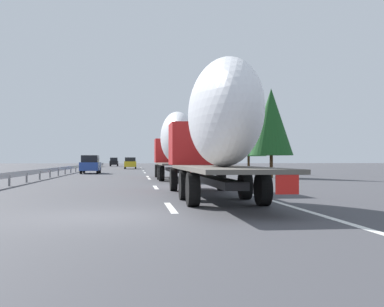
{
  "coord_description": "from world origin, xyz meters",
  "views": [
    {
      "loc": [
        -12.01,
        -0.75,
        1.43
      ],
      "look_at": [
        17.99,
        -4.38,
        1.83
      ],
      "focal_mm": 44.03,
      "sensor_mm": 36.0,
      "label": 1
    }
  ],
  "objects_px": {
    "truck_lead": "(175,143)",
    "car_yellow_coupe": "(130,163)",
    "car_blue_sedan": "(91,164)",
    "road_sign": "(186,152)",
    "truck_trailing": "(216,127)",
    "car_black_suv": "(114,162)"
  },
  "relations": [
    {
      "from": "car_black_suv",
      "to": "car_blue_sedan",
      "type": "height_order",
      "value": "car_blue_sedan"
    },
    {
      "from": "car_yellow_coupe",
      "to": "road_sign",
      "type": "bearing_deg",
      "value": -159.69
    },
    {
      "from": "car_blue_sedan",
      "to": "road_sign",
      "type": "relative_size",
      "value": 1.31
    },
    {
      "from": "car_black_suv",
      "to": "road_sign",
      "type": "height_order",
      "value": "road_sign"
    },
    {
      "from": "truck_trailing",
      "to": "car_blue_sedan",
      "type": "xyz_separation_m",
      "value": [
        32.98,
        7.41,
        -1.64
      ]
    },
    {
      "from": "car_blue_sedan",
      "to": "road_sign",
      "type": "xyz_separation_m",
      "value": [
        5.86,
        -10.51,
        1.43
      ]
    },
    {
      "from": "car_black_suv",
      "to": "car_yellow_coupe",
      "type": "bearing_deg",
      "value": -172.73
    },
    {
      "from": "truck_lead",
      "to": "car_yellow_coupe",
      "type": "height_order",
      "value": "truck_lead"
    },
    {
      "from": "car_blue_sedan",
      "to": "road_sign",
      "type": "bearing_deg",
      "value": -60.86
    },
    {
      "from": "truck_trailing",
      "to": "car_black_suv",
      "type": "bearing_deg",
      "value": 4.86
    },
    {
      "from": "car_yellow_coupe",
      "to": "car_black_suv",
      "type": "bearing_deg",
      "value": 7.27
    },
    {
      "from": "car_yellow_coupe",
      "to": "truck_trailing",
      "type": "bearing_deg",
      "value": -176.4
    },
    {
      "from": "car_yellow_coupe",
      "to": "truck_lead",
      "type": "bearing_deg",
      "value": -174.86
    },
    {
      "from": "truck_lead",
      "to": "car_yellow_coupe",
      "type": "distance_m",
      "value": 39.97
    },
    {
      "from": "truck_trailing",
      "to": "car_blue_sedan",
      "type": "bearing_deg",
      "value": 12.67
    },
    {
      "from": "truck_lead",
      "to": "road_sign",
      "type": "xyz_separation_m",
      "value": [
        21.73,
        -3.1,
        -0.27
      ]
    },
    {
      "from": "truck_trailing",
      "to": "car_blue_sedan",
      "type": "height_order",
      "value": "truck_trailing"
    },
    {
      "from": "road_sign",
      "to": "truck_trailing",
      "type": "bearing_deg",
      "value": 175.44
    },
    {
      "from": "truck_lead",
      "to": "truck_trailing",
      "type": "bearing_deg",
      "value": -180.0
    },
    {
      "from": "car_blue_sedan",
      "to": "car_yellow_coupe",
      "type": "bearing_deg",
      "value": -9.11
    },
    {
      "from": "car_blue_sedan",
      "to": "truck_trailing",
      "type": "bearing_deg",
      "value": -167.33
    },
    {
      "from": "car_black_suv",
      "to": "car_yellow_coupe",
      "type": "distance_m",
      "value": 29.95
    }
  ]
}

